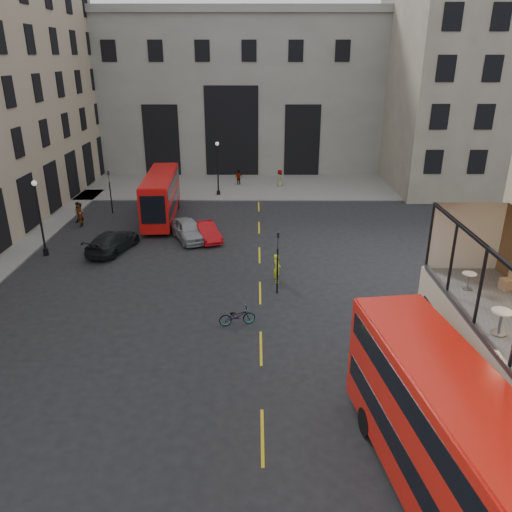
{
  "coord_description": "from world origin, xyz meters",
  "views": [
    {
      "loc": [
        -2.23,
        -14.52,
        13.02
      ],
      "look_at": [
        -2.24,
        10.38,
        3.0
      ],
      "focal_mm": 35.0,
      "sensor_mm": 36.0,
      "label": 1
    }
  ],
  "objects_px": {
    "cafe_table_mid": "(501,319)",
    "street_lamp_a": "(41,223)",
    "car_b": "(206,232)",
    "pedestrian_e": "(80,215)",
    "bus_far": "(161,195)",
    "traffic_light_near": "(278,255)",
    "street_lamp_b": "(218,172)",
    "cyclist": "(277,268)",
    "pedestrian_c": "(239,178)",
    "bicycle": "(237,316)",
    "traffic_light_far": "(110,187)",
    "bus_near": "(456,448)",
    "pedestrian_b": "(164,193)",
    "cafe_chair_d": "(506,283)",
    "car_c": "(113,242)",
    "pedestrian_d": "(280,178)",
    "pedestrian_a": "(79,213)",
    "car_a": "(189,230)",
    "cafe_table_far": "(469,279)"
  },
  "relations": [
    {
      "from": "cafe_table_mid",
      "to": "street_lamp_a",
      "type": "bearing_deg",
      "value": 140.96
    },
    {
      "from": "car_b",
      "to": "pedestrian_e",
      "type": "relative_size",
      "value": 2.03
    },
    {
      "from": "bus_far",
      "to": "traffic_light_near",
      "type": "bearing_deg",
      "value": -56.94
    },
    {
      "from": "street_lamp_b",
      "to": "bus_far",
      "type": "bearing_deg",
      "value": -118.49
    },
    {
      "from": "car_b",
      "to": "cyclist",
      "type": "distance_m",
      "value": 9.14
    },
    {
      "from": "pedestrian_c",
      "to": "bicycle",
      "type": "bearing_deg",
      "value": 58.09
    },
    {
      "from": "traffic_light_far",
      "to": "bus_near",
      "type": "bearing_deg",
      "value": -59.44
    },
    {
      "from": "traffic_light_far",
      "to": "pedestrian_b",
      "type": "distance_m",
      "value": 5.66
    },
    {
      "from": "cafe_table_mid",
      "to": "bus_far",
      "type": "bearing_deg",
      "value": 120.89
    },
    {
      "from": "cafe_chair_d",
      "to": "bus_near",
      "type": "bearing_deg",
      "value": -122.12
    },
    {
      "from": "traffic_light_far",
      "to": "car_c",
      "type": "bearing_deg",
      "value": -74.52
    },
    {
      "from": "street_lamp_a",
      "to": "bus_near",
      "type": "relative_size",
      "value": 0.45
    },
    {
      "from": "bus_near",
      "to": "pedestrian_d",
      "type": "height_order",
      "value": "bus_near"
    },
    {
      "from": "traffic_light_far",
      "to": "street_lamp_a",
      "type": "xyz_separation_m",
      "value": [
        -2.0,
        -10.0,
        -0.03
      ]
    },
    {
      "from": "pedestrian_e",
      "to": "cafe_table_mid",
      "type": "xyz_separation_m",
      "value": [
        22.26,
        -24.75,
        4.17
      ]
    },
    {
      "from": "bus_near",
      "to": "car_b",
      "type": "distance_m",
      "value": 26.36
    },
    {
      "from": "street_lamp_a",
      "to": "street_lamp_b",
      "type": "distance_m",
      "value": 19.42
    },
    {
      "from": "traffic_light_near",
      "to": "cyclist",
      "type": "relative_size",
      "value": 2.09
    },
    {
      "from": "pedestrian_b",
      "to": "bicycle",
      "type": "bearing_deg",
      "value": -95.12
    },
    {
      "from": "street_lamp_a",
      "to": "car_c",
      "type": "bearing_deg",
      "value": 9.76
    },
    {
      "from": "bicycle",
      "to": "pedestrian_a",
      "type": "bearing_deg",
      "value": 26.48
    },
    {
      "from": "car_b",
      "to": "cafe_table_mid",
      "type": "bearing_deg",
      "value": -85.5
    },
    {
      "from": "car_c",
      "to": "bicycle",
      "type": "height_order",
      "value": "car_c"
    },
    {
      "from": "car_a",
      "to": "pedestrian_b",
      "type": "height_order",
      "value": "pedestrian_b"
    },
    {
      "from": "car_c",
      "to": "cafe_table_far",
      "type": "bearing_deg",
      "value": 155.67
    },
    {
      "from": "pedestrian_d",
      "to": "cafe_table_mid",
      "type": "relative_size",
      "value": 2.18
    },
    {
      "from": "car_c",
      "to": "pedestrian_e",
      "type": "xyz_separation_m",
      "value": [
        -4.15,
        5.58,
        0.26
      ]
    },
    {
      "from": "car_c",
      "to": "pedestrian_e",
      "type": "height_order",
      "value": "pedestrian_e"
    },
    {
      "from": "cafe_chair_d",
      "to": "traffic_light_near",
      "type": "bearing_deg",
      "value": 133.15
    },
    {
      "from": "car_a",
      "to": "pedestrian_a",
      "type": "distance_m",
      "value": 10.54
    },
    {
      "from": "pedestrian_b",
      "to": "pedestrian_e",
      "type": "bearing_deg",
      "value": -150.52
    },
    {
      "from": "traffic_light_near",
      "to": "pedestrian_a",
      "type": "height_order",
      "value": "traffic_light_near"
    },
    {
      "from": "bus_far",
      "to": "pedestrian_b",
      "type": "bearing_deg",
      "value": 98.37
    },
    {
      "from": "pedestrian_e",
      "to": "pedestrian_c",
      "type": "bearing_deg",
      "value": 132.03
    },
    {
      "from": "traffic_light_near",
      "to": "pedestrian_d",
      "type": "height_order",
      "value": "traffic_light_near"
    },
    {
      "from": "bus_near",
      "to": "bus_far",
      "type": "height_order",
      "value": "bus_near"
    },
    {
      "from": "pedestrian_a",
      "to": "street_lamp_a",
      "type": "bearing_deg",
      "value": -87.41
    },
    {
      "from": "bicycle",
      "to": "cafe_table_far",
      "type": "height_order",
      "value": "cafe_table_far"
    },
    {
      "from": "pedestrian_c",
      "to": "pedestrian_e",
      "type": "height_order",
      "value": "pedestrian_e"
    },
    {
      "from": "traffic_light_near",
      "to": "bus_near",
      "type": "distance_m",
      "value": 15.98
    },
    {
      "from": "pedestrian_b",
      "to": "cafe_table_mid",
      "type": "distance_m",
      "value": 36.47
    },
    {
      "from": "cyclist",
      "to": "cafe_table_mid",
      "type": "height_order",
      "value": "cafe_table_mid"
    },
    {
      "from": "car_b",
      "to": "car_c",
      "type": "distance_m",
      "value": 6.81
    },
    {
      "from": "traffic_light_far",
      "to": "bus_far",
      "type": "xyz_separation_m",
      "value": [
        4.76,
        -1.81,
        -0.23
      ]
    },
    {
      "from": "bicycle",
      "to": "cafe_table_mid",
      "type": "relative_size",
      "value": 2.25
    },
    {
      "from": "street_lamp_b",
      "to": "pedestrian_e",
      "type": "bearing_deg",
      "value": -137.73
    },
    {
      "from": "cafe_table_mid",
      "to": "traffic_light_far",
      "type": "bearing_deg",
      "value": 126.06
    },
    {
      "from": "pedestrian_b",
      "to": "pedestrian_c",
      "type": "height_order",
      "value": "pedestrian_b"
    },
    {
      "from": "street_lamp_b",
      "to": "cafe_table_mid",
      "type": "xyz_separation_m",
      "value": [
        11.66,
        -34.38,
        2.76
      ]
    },
    {
      "from": "bus_near",
      "to": "pedestrian_b",
      "type": "xyz_separation_m",
      "value": [
        -14.55,
        35.08,
        -1.76
      ]
    }
  ]
}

